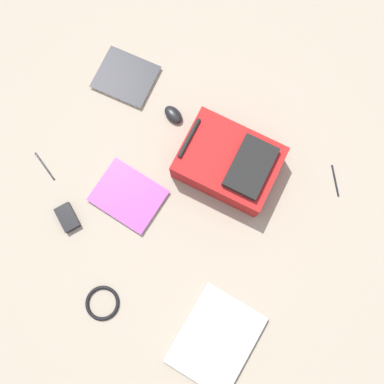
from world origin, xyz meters
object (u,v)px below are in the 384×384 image
object	(u,v)px
backpack	(230,163)
pen_blue	(335,181)
book_manual	(128,196)
computer_mouse	(173,115)
cable_coil	(102,303)
power_brick	(68,218)
book_comic	(126,77)
pen_black	(45,166)
laptop	(216,339)

from	to	relation	value
backpack	pen_blue	xyz separation A→B (m)	(0.27, -0.37, -0.07)
book_manual	computer_mouse	distance (m)	0.40
cable_coil	power_brick	world-z (taller)	power_brick
book_comic	book_manual	size ratio (longest dim) A/B	0.99
cable_coil	pen_black	xyz separation A→B (m)	(0.22, 0.58, -0.00)
backpack	book_manual	xyz separation A→B (m)	(-0.38, 0.22, -0.07)
power_brick	pen_black	size ratio (longest dim) A/B	0.74
backpack	cable_coil	xyz separation A→B (m)	(-0.75, -0.01, -0.07)
laptop	book_comic	size ratio (longest dim) A/B	1.31
laptop	pen_blue	distance (m)	0.81
backpack	book_comic	bearing A→B (deg)	91.06
cable_coil	pen_black	world-z (taller)	cable_coil
book_comic	power_brick	distance (m)	0.66
power_brick	pen_black	bearing A→B (deg)	70.59
book_manual	pen_black	world-z (taller)	book_manual
book_manual	power_brick	xyz separation A→B (m)	(-0.24, 0.12, 0.00)
laptop	pen_black	bearing A→B (deg)	89.33
cable_coil	book_comic	bearing A→B (deg)	39.66
power_brick	book_comic	bearing A→B (deg)	23.99
laptop	book_comic	world-z (taller)	laptop
computer_mouse	book_comic	bearing A→B (deg)	97.94
book_comic	book_manual	bearing A→B (deg)	-133.66
cable_coil	backpack	bearing A→B (deg)	1.12
pen_black	pen_blue	distance (m)	1.23
laptop	power_brick	xyz separation A→B (m)	(-0.07, 0.77, -0.00)
laptop	power_brick	size ratio (longest dim) A/B	3.63
backpack	pen_blue	size ratio (longest dim) A/B	3.32
cable_coil	pen_black	bearing A→B (deg)	69.05
backpack	pen_blue	bearing A→B (deg)	-53.70
backpack	pen_black	world-z (taller)	backpack
laptop	pen_blue	size ratio (longest dim) A/B	2.92
pen_black	pen_blue	xyz separation A→B (m)	(0.80, -0.93, 0.00)
pen_black	book_manual	bearing A→B (deg)	-66.11
power_brick	pen_black	world-z (taller)	power_brick
pen_black	backpack	bearing A→B (deg)	-46.81
book_comic	computer_mouse	distance (m)	0.27
book_comic	pen_black	world-z (taller)	book_comic
pen_black	computer_mouse	bearing A→B (deg)	-23.94
computer_mouse	pen_black	size ratio (longest dim) A/B	0.63
laptop	pen_blue	world-z (taller)	laptop
book_comic	pen_black	bearing A→B (deg)	-176.15
laptop	computer_mouse	size ratio (longest dim) A/B	4.25
backpack	book_comic	xyz separation A→B (m)	(-0.01, 0.60, -0.07)
laptop	pen_blue	bearing A→B (deg)	4.83
book_manual	cable_coil	size ratio (longest dim) A/B	2.26
backpack	computer_mouse	world-z (taller)	backpack
book_comic	pen_blue	xyz separation A→B (m)	(0.28, -0.97, -0.00)
book_manual	pen_black	xyz separation A→B (m)	(-0.15, 0.35, -0.01)
book_manual	backpack	bearing A→B (deg)	-29.97
computer_mouse	cable_coil	distance (m)	0.83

